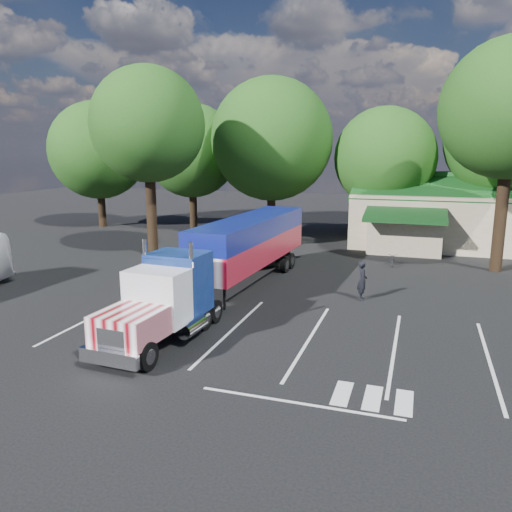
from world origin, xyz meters
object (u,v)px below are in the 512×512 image
(woman, at_px, (362,280))
(bicycle, at_px, (393,259))
(silver_sedan, at_px, (391,238))
(semi_truck, at_px, (233,253))

(woman, xyz_separation_m, bicycle, (1.00, 8.00, -0.55))
(bicycle, bearing_deg, silver_sedan, 92.29)
(silver_sedan, bearing_deg, woman, -164.64)
(silver_sedan, bearing_deg, semi_truck, 173.41)
(woman, relative_size, bicycle, 1.23)
(semi_truck, relative_size, silver_sedan, 3.93)
(semi_truck, xyz_separation_m, bicycle, (7.27, 9.20, -1.75))
(woman, distance_m, silver_sedan, 14.01)
(semi_truck, distance_m, bicycle, 11.86)
(bicycle, height_order, silver_sedan, silver_sedan)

